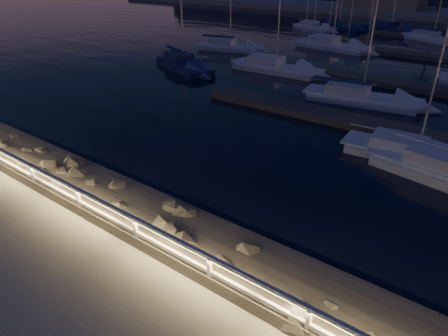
{
  "coord_description": "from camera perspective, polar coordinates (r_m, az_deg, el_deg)",
  "views": [
    {
      "loc": [
        6.44,
        -6.53,
        8.16
      ],
      "look_at": [
        -1.52,
        4.0,
        1.28
      ],
      "focal_mm": 32.0,
      "sensor_mm": 36.0,
      "label": 1
    }
  ],
  "objects": [
    {
      "name": "riprap",
      "position": [
        11.68,
        13.21,
        -18.79
      ],
      "size": [
        34.3,
        2.68,
        1.25
      ],
      "color": "#676358",
      "rests_on": "ground"
    },
    {
      "name": "sailboat_c",
      "position": [
        21.71,
        25.42,
        2.09
      ],
      "size": [
        7.27,
        2.7,
        12.08
      ],
      "rotation": [
        0.0,
        0.0,
        0.08
      ],
      "color": "silver",
      "rests_on": "ground"
    },
    {
      "name": "sailboat_m",
      "position": [
        62.63,
        15.97,
        18.91
      ],
      "size": [
        6.58,
        2.28,
        11.11
      ],
      "rotation": [
        0.0,
        0.0,
        0.05
      ],
      "color": "navy",
      "rests_on": "ground"
    },
    {
      "name": "sailboat_j",
      "position": [
        47.7,
        14.97,
        16.66
      ],
      "size": [
        8.78,
        3.55,
        14.56
      ],
      "rotation": [
        0.0,
        0.0,
        -0.12
      ],
      "color": "silver",
      "rests_on": "ground"
    },
    {
      "name": "sailboat_i",
      "position": [
        61.22,
        12.59,
        19.11
      ],
      "size": [
        6.83,
        3.51,
        11.27
      ],
      "rotation": [
        0.0,
        0.0,
        -0.26
      ],
      "color": "silver",
      "rests_on": "ground"
    },
    {
      "name": "guard_rail",
      "position": [
        11.81,
        -6.23,
        -11.36
      ],
      "size": [
        44.11,
        0.12,
        1.06
      ],
      "color": "white",
      "rests_on": "ground"
    },
    {
      "name": "floating_docks",
      "position": [
        40.47,
        27.71,
        12.28
      ],
      "size": [
        22.0,
        36.0,
        0.4
      ],
      "color": "#5A524A",
      "rests_on": "ground"
    },
    {
      "name": "sailboat_n",
      "position": [
        62.78,
        22.55,
        18.01
      ],
      "size": [
        8.91,
        5.53,
        14.77
      ],
      "rotation": [
        0.0,
        0.0,
        -0.39
      ],
      "color": "navy",
      "rests_on": "ground"
    },
    {
      "name": "ground",
      "position": [
        12.27,
        -5.8,
        -14.3
      ],
      "size": [
        400.0,
        400.0,
        0.0
      ],
      "primitive_type": "plane",
      "color": "#A8A498",
      "rests_on": "ground"
    },
    {
      "name": "sailboat_b",
      "position": [
        29.45,
        18.7,
        9.7
      ],
      "size": [
        8.05,
        3.49,
        13.28
      ],
      "rotation": [
        0.0,
        0.0,
        0.15
      ],
      "color": "silver",
      "rests_on": "ground"
    },
    {
      "name": "sailboat_k",
      "position": [
        56.96,
        27.49,
        16.21
      ],
      "size": [
        7.89,
        5.12,
        13.09
      ],
      "rotation": [
        0.0,
        0.0,
        -0.43
      ],
      "color": "silver",
      "rests_on": "ground"
    },
    {
      "name": "sailboat_f",
      "position": [
        36.56,
        7.15,
        14.22
      ],
      "size": [
        8.34,
        2.81,
        14.03
      ],
      "rotation": [
        0.0,
        0.0,
        0.04
      ],
      "color": "silver",
      "rests_on": "ground"
    },
    {
      "name": "sailboat_e",
      "position": [
        45.56,
        0.66,
        17.03
      ],
      "size": [
        7.56,
        3.92,
        12.47
      ],
      "rotation": [
        0.0,
        0.0,
        0.26
      ],
      "color": "silver",
      "rests_on": "ground"
    },
    {
      "name": "harbor_water",
      "position": [
        39.36,
        27.14,
        11.18
      ],
      "size": [
        400.0,
        440.0,
        0.6
      ],
      "color": "black",
      "rests_on": "ground"
    },
    {
      "name": "sailboat_a",
      "position": [
        37.54,
        -5.91,
        14.64
      ],
      "size": [
        7.91,
        4.8,
        13.15
      ],
      "rotation": [
        0.0,
        0.0,
        -0.37
      ],
      "color": "navy",
      "rests_on": "ground"
    }
  ]
}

